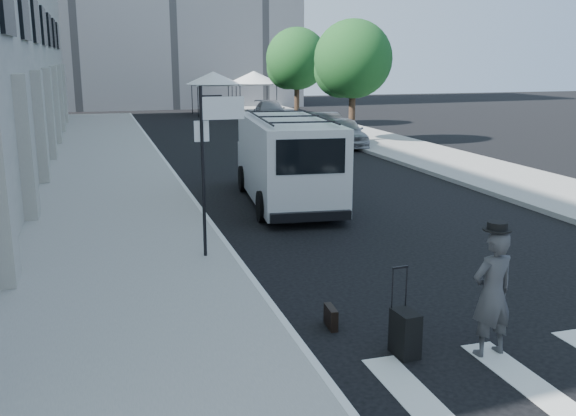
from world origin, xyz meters
TOP-DOWN VIEW (x-y plane):
  - ground at (0.00, 0.00)m, footprint 120.00×120.00m
  - sidewalk_left at (-4.25, 16.00)m, footprint 4.50×48.00m
  - sidewalk_right at (9.00, 20.00)m, footprint 4.00×56.00m
  - sign_pole at (-2.36, 3.20)m, footprint 1.03×0.07m
  - tree_near at (7.50, 20.15)m, footprint 3.80×3.83m
  - tree_far at (7.50, 29.15)m, footprint 3.80×3.83m
  - tent_left at (4.00, 38.00)m, footprint 4.00×4.00m
  - tent_right at (7.20, 38.50)m, footprint 4.00×4.00m
  - businessman at (0.59, -2.24)m, footprint 0.73×0.52m
  - briefcase at (-1.26, -0.69)m, footprint 0.15×0.45m
  - suitcase at (-0.59, -1.91)m, footprint 0.32×0.48m
  - cargo_van at (0.67, 8.21)m, footprint 2.83×6.77m
  - parked_car_a at (6.80, 19.11)m, footprint 2.14×4.34m
  - parked_car_b at (6.59, 21.09)m, footprint 1.70×4.45m
  - parked_car_c at (6.80, 32.38)m, footprint 2.41×4.79m

SIDE VIEW (x-z plane):
  - ground at x=0.00m, z-range 0.00..0.00m
  - sidewalk_left at x=-4.25m, z-range 0.00..0.15m
  - sidewalk_right at x=9.00m, z-range 0.00..0.15m
  - briefcase at x=-1.26m, z-range 0.00..0.34m
  - suitcase at x=-0.59m, z-range -0.30..0.98m
  - parked_car_c at x=6.80m, z-range 0.00..1.33m
  - parked_car_a at x=6.80m, z-range 0.00..1.42m
  - parked_car_b at x=6.59m, z-range 0.00..1.45m
  - businessman at x=0.59m, z-range 0.00..1.86m
  - cargo_van at x=0.67m, z-range 0.04..2.51m
  - sign_pole at x=-2.36m, z-range 0.90..4.40m
  - tent_left at x=4.00m, z-range 1.11..4.31m
  - tent_right at x=7.20m, z-range 1.11..4.31m
  - tree_near at x=7.50m, z-range 0.96..6.99m
  - tree_far at x=7.50m, z-range 0.96..6.99m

